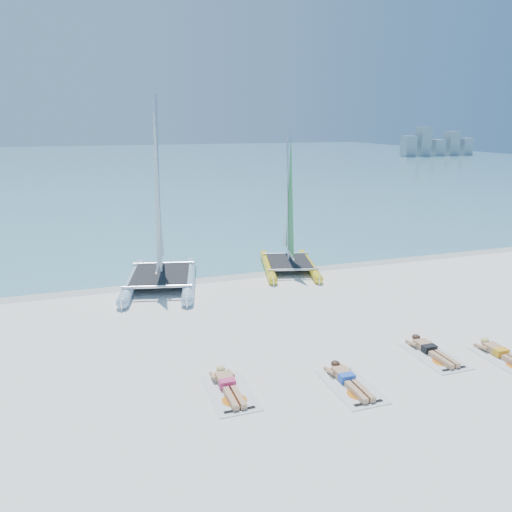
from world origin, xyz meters
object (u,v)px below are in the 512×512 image
(towel_c, at_px, (434,356))
(sunbather_d, at_px, (502,353))
(towel_b, at_px, (351,387))
(sunbather_c, at_px, (430,349))
(catamaran_yellow, at_px, (288,223))
(catamaran_blue, at_px, (159,229))
(towel_d, at_px, (507,360))
(sunbather_b, at_px, (348,379))
(sunbather_a, at_px, (228,384))
(towel_a, at_px, (230,393))

(towel_c, bearing_deg, sunbather_d, -19.99)
(towel_b, distance_m, sunbather_c, 2.98)
(catamaran_yellow, distance_m, sunbather_c, 9.00)
(catamaran_blue, xyz_separation_m, sunbather_c, (5.92, -8.13, -2.03))
(catamaran_yellow, bearing_deg, sunbather_d, -63.02)
(catamaran_yellow, relative_size, towel_b, 3.21)
(catamaran_blue, distance_m, sunbather_c, 10.27)
(catamaran_yellow, distance_m, sunbather_d, 9.99)
(towel_b, height_order, towel_c, same)
(catamaran_yellow, height_order, towel_c, catamaran_yellow)
(towel_c, relative_size, towel_d, 1.00)
(catamaran_yellow, relative_size, sunbather_b, 3.44)
(towel_c, bearing_deg, sunbather_a, 178.42)
(catamaran_blue, xyz_separation_m, sunbather_d, (7.57, -8.92, -2.03))
(sunbather_c, bearing_deg, towel_b, -162.86)
(sunbather_a, relative_size, towel_d, 0.93)
(sunbather_b, bearing_deg, towel_b, -90.00)
(catamaran_blue, relative_size, towel_a, 3.89)
(towel_b, height_order, sunbather_c, sunbather_c)
(sunbather_a, height_order, sunbather_b, same)
(catamaran_blue, distance_m, towel_c, 10.44)
(sunbather_c, relative_size, sunbather_d, 1.00)
(catamaran_blue, distance_m, sunbather_a, 8.43)
(sunbather_b, relative_size, towel_d, 0.93)
(sunbather_d, bearing_deg, towel_a, 175.58)
(sunbather_c, height_order, sunbather_d, same)
(catamaran_yellow, xyz_separation_m, towel_a, (-5.10, -9.04, -1.86))
(sunbather_a, height_order, towel_c, sunbather_a)
(towel_c, height_order, sunbather_c, sunbather_c)
(sunbather_a, bearing_deg, towel_a, -90.00)
(towel_d, relative_size, sunbather_d, 1.07)
(towel_d, bearing_deg, sunbather_c, 149.14)
(catamaran_blue, height_order, sunbather_a, catamaran_blue)
(catamaran_blue, height_order, towel_a, catamaran_blue)
(sunbather_c, bearing_deg, sunbather_d, -25.67)
(sunbather_d, bearing_deg, towel_c, 160.01)
(sunbather_a, bearing_deg, catamaran_blue, 92.28)
(catamaran_yellow, distance_m, towel_d, 10.20)
(towel_b, bearing_deg, sunbather_a, 163.00)
(towel_b, relative_size, towel_d, 1.00)
(sunbather_a, bearing_deg, sunbather_c, 0.39)
(sunbather_b, height_order, sunbather_d, same)
(sunbather_a, xyz_separation_m, towel_c, (5.60, -0.15, -0.11))
(sunbather_b, bearing_deg, towel_c, 9.85)
(catamaran_blue, height_order, catamaran_yellow, catamaran_blue)
(towel_c, xyz_separation_m, towel_d, (1.64, -0.79, 0.00))
(sunbather_b, height_order, towel_d, sunbather_b)
(towel_a, distance_m, towel_b, 2.83)
(catamaran_blue, bearing_deg, sunbather_a, -74.60)
(towel_d, height_order, sunbather_d, sunbather_d)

